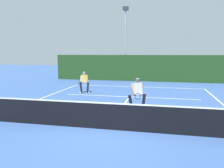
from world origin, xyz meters
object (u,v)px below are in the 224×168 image
at_px(light_pole, 125,36).
at_px(player_far, 84,81).
at_px(player_near, 137,93).
at_px(tennis_ball, 58,109).

bearing_deg(light_pole, player_far, -100.48).
relative_size(player_near, player_far, 1.07).
bearing_deg(player_far, player_near, 118.77).
bearing_deg(tennis_ball, light_pole, 84.52).
relative_size(player_far, light_pole, 0.20).
xyz_separation_m(player_far, tennis_ball, (0.30, -4.73, -0.79)).
bearing_deg(light_pole, player_near, -78.33).
bearing_deg(tennis_ball, player_near, 8.11).
relative_size(player_near, light_pole, 0.22).
distance_m(player_near, player_far, 5.91).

